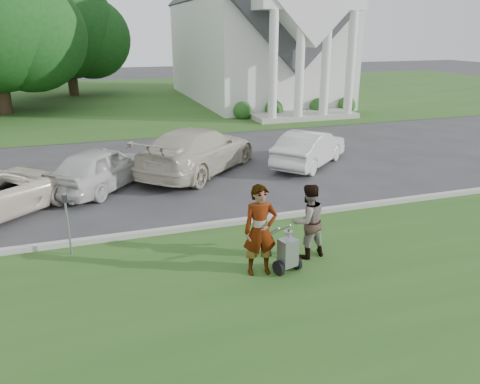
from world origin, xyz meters
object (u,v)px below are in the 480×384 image
person_right (308,222)px  tree_back (67,34)px  striping_cart (287,253)px  car_d (309,148)px  person_left (260,231)px  car_b (102,168)px  car_c (198,150)px  parking_meter_near (67,217)px  church (256,16)px

person_right → tree_back: bearing=-89.2°
striping_cart → car_d: car_d is taller
tree_back → striping_cart: bearing=-82.2°
car_d → person_left: bearing=105.8°
car_b → car_c: (3.44, 0.86, 0.11)m
car_c → tree_back: bearing=-35.1°
car_b → car_c: size_ratio=0.74×
striping_cart → parking_meter_near: size_ratio=0.79×
person_right → car_d: bearing=-125.3°
car_c → person_left: bearing=130.5°
person_right → car_c: 7.48m
tree_back → car_b: tree_back is taller
parking_meter_near → car_c: car_c is taller
car_b → car_d: car_b is taller
striping_cart → car_d: size_ratio=0.29×
tree_back → parking_meter_near: bearing=-90.0°
church → striping_cart: size_ratio=20.20×
striping_cart → person_right: bearing=21.3°
tree_back → striping_cart: (4.41, -32.27, -4.28)m
church → person_right: bearing=-107.6°
tree_back → person_left: 32.58m
person_left → car_c: (0.57, 7.85, -0.16)m
church → car_d: size_ratio=5.84×
tree_back → car_b: 25.48m
parking_meter_near → car_c: (4.40, 5.65, -0.13)m
person_left → car_b: person_left is taller
parking_meter_near → striping_cart: bearing=-27.9°
person_right → car_b: (-4.17, 6.59, -0.16)m
person_left → parking_meter_near: (-3.84, 2.20, -0.04)m
tree_back → car_c: tree_back is taller
car_c → car_d: bearing=-141.6°
church → parking_meter_near: (-13.01, -23.06, -4.99)m
person_left → parking_meter_near: person_left is taller
person_left → car_d: 8.83m
person_right → parking_meter_near: size_ratio=1.15×
person_left → car_d: bearing=63.7°
striping_cart → car_d: (4.25, 7.52, 0.23)m
person_right → car_c: person_right is taller
church → tree_back: bearing=152.2°
tree_back → car_d: (8.67, -24.75, -4.05)m
striping_cart → car_b: 7.92m
church → car_b: church is taller
church → striping_cart: church is taller
person_left → car_b: bearing=119.3°
parking_meter_near → person_right: bearing=-19.3°
parking_meter_near → person_left: bearing=-29.8°
church → car_d: bearing=-103.7°
person_right → parking_meter_near: 5.45m
car_b → car_c: 3.54m
striping_cart → car_b: car_b is taller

